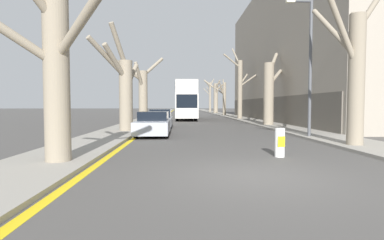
{
  "coord_description": "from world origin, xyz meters",
  "views": [
    {
      "loc": [
        -1.84,
        -7.14,
        1.73
      ],
      "look_at": [
        -0.66,
        23.6,
        0.2
      ],
      "focal_mm": 28.0,
      "sensor_mm": 36.0,
      "label": 1
    }
  ],
  "objects_px": {
    "parked_car_0": "(154,124)",
    "traffic_bollard": "(280,142)",
    "street_tree_left_2": "(142,91)",
    "street_tree_right_5": "(210,95)",
    "street_tree_right_3": "(224,98)",
    "street_tree_left_1": "(124,88)",
    "street_tree_right_0": "(355,68)",
    "street_tree_right_2": "(240,87)",
    "double_decker_bus": "(186,99)",
    "street_tree_right_4": "(216,97)",
    "parked_car_1": "(161,119)",
    "street_tree_left_0": "(55,67)",
    "lamp_post": "(308,60)",
    "street_tree_right_1": "(269,91)"
  },
  "relations": [
    {
      "from": "street_tree_right_1",
      "to": "street_tree_left_0",
      "type": "bearing_deg",
      "value": -124.06
    },
    {
      "from": "street_tree_right_5",
      "to": "parked_car_0",
      "type": "height_order",
      "value": "street_tree_right_5"
    },
    {
      "from": "street_tree_left_1",
      "to": "street_tree_right_4",
      "type": "distance_m",
      "value": 42.76
    },
    {
      "from": "street_tree_right_2",
      "to": "street_tree_right_4",
      "type": "xyz_separation_m",
      "value": [
        -0.04,
        24.53,
        -0.51
      ]
    },
    {
      "from": "street_tree_right_3",
      "to": "street_tree_right_4",
      "type": "xyz_separation_m",
      "value": [
        0.06,
        12.05,
        0.49
      ]
    },
    {
      "from": "parked_car_0",
      "to": "parked_car_1",
      "type": "xyz_separation_m",
      "value": [
        0.0,
        6.0,
        0.01
      ]
    },
    {
      "from": "street_tree_left_0",
      "to": "street_tree_right_2",
      "type": "distance_m",
      "value": 29.38
    },
    {
      "from": "street_tree_left_1",
      "to": "street_tree_right_0",
      "type": "relative_size",
      "value": 0.85
    },
    {
      "from": "street_tree_left_2",
      "to": "street_tree_right_3",
      "type": "distance_m",
      "value": 22.46
    },
    {
      "from": "street_tree_right_3",
      "to": "lamp_post",
      "type": "xyz_separation_m",
      "value": [
        -0.48,
        -33.18,
        1.08
      ]
    },
    {
      "from": "double_decker_bus",
      "to": "traffic_bollard",
      "type": "distance_m",
      "value": 26.24
    },
    {
      "from": "street_tree_left_0",
      "to": "double_decker_bus",
      "type": "height_order",
      "value": "street_tree_left_0"
    },
    {
      "from": "street_tree_right_3",
      "to": "street_tree_right_5",
      "type": "distance_m",
      "value": 24.25
    },
    {
      "from": "street_tree_right_3",
      "to": "parked_car_0",
      "type": "height_order",
      "value": "street_tree_right_3"
    },
    {
      "from": "street_tree_right_3",
      "to": "street_tree_right_0",
      "type": "bearing_deg",
      "value": -89.9
    },
    {
      "from": "street_tree_left_2",
      "to": "street_tree_left_1",
      "type": "bearing_deg",
      "value": -89.42
    },
    {
      "from": "lamp_post",
      "to": "parked_car_1",
      "type": "bearing_deg",
      "value": 135.92
    },
    {
      "from": "street_tree_right_3",
      "to": "lamp_post",
      "type": "bearing_deg",
      "value": -90.82
    },
    {
      "from": "street_tree_right_5",
      "to": "traffic_bollard",
      "type": "relative_size",
      "value": 8.49
    },
    {
      "from": "parked_car_0",
      "to": "street_tree_right_3",
      "type": "bearing_deg",
      "value": 74.64
    },
    {
      "from": "street_tree_left_1",
      "to": "parked_car_0",
      "type": "distance_m",
      "value": 3.53
    },
    {
      "from": "street_tree_left_2",
      "to": "street_tree_right_2",
      "type": "relative_size",
      "value": 0.72
    },
    {
      "from": "street_tree_right_3",
      "to": "parked_car_0",
      "type": "distance_m",
      "value": 32.55
    },
    {
      "from": "street_tree_right_2",
      "to": "double_decker_bus",
      "type": "xyz_separation_m",
      "value": [
        -6.51,
        -0.12,
        -1.46
      ]
    },
    {
      "from": "lamp_post",
      "to": "double_decker_bus",
      "type": "bearing_deg",
      "value": 106.07
    },
    {
      "from": "street_tree_left_2",
      "to": "street_tree_right_5",
      "type": "bearing_deg",
      "value": 76.19
    },
    {
      "from": "street_tree_left_1",
      "to": "parked_car_0",
      "type": "height_order",
      "value": "street_tree_left_1"
    },
    {
      "from": "street_tree_left_0",
      "to": "double_decker_bus",
      "type": "relative_size",
      "value": 0.62
    },
    {
      "from": "street_tree_left_2",
      "to": "parked_car_0",
      "type": "height_order",
      "value": "street_tree_left_2"
    },
    {
      "from": "street_tree_left_0",
      "to": "street_tree_right_5",
      "type": "distance_m",
      "value": 64.94
    },
    {
      "from": "street_tree_right_1",
      "to": "parked_car_0",
      "type": "xyz_separation_m",
      "value": [
        -8.97,
        -7.73,
        -2.27
      ]
    },
    {
      "from": "parked_car_1",
      "to": "street_tree_right_1",
      "type": "bearing_deg",
      "value": 10.9
    },
    {
      "from": "street_tree_left_2",
      "to": "parked_car_1",
      "type": "xyz_separation_m",
      "value": [
        2.12,
        -5.58,
        -2.43
      ]
    },
    {
      "from": "street_tree_right_1",
      "to": "parked_car_0",
      "type": "height_order",
      "value": "street_tree_right_1"
    },
    {
      "from": "street_tree_right_3",
      "to": "parked_car_1",
      "type": "bearing_deg",
      "value": -108.77
    },
    {
      "from": "street_tree_left_0",
      "to": "double_decker_bus",
      "type": "xyz_separation_m",
      "value": [
        4.2,
        27.22,
        -0.29
      ]
    },
    {
      "from": "street_tree_left_0",
      "to": "street_tree_right_4",
      "type": "height_order",
      "value": "street_tree_right_4"
    },
    {
      "from": "street_tree_right_0",
      "to": "street_tree_right_2",
      "type": "bearing_deg",
      "value": 89.9
    },
    {
      "from": "traffic_bollard",
      "to": "street_tree_right_2",
      "type": "bearing_deg",
      "value": 81.63
    },
    {
      "from": "street_tree_left_0",
      "to": "street_tree_left_2",
      "type": "relative_size",
      "value": 0.99
    },
    {
      "from": "street_tree_right_2",
      "to": "street_tree_right_5",
      "type": "distance_m",
      "value": 36.7
    },
    {
      "from": "street_tree_right_2",
      "to": "double_decker_bus",
      "type": "bearing_deg",
      "value": -178.95
    },
    {
      "from": "street_tree_right_0",
      "to": "traffic_bollard",
      "type": "xyz_separation_m",
      "value": [
        -3.8,
        -2.17,
        -2.77
      ]
    },
    {
      "from": "street_tree_right_3",
      "to": "street_tree_right_2",
      "type": "bearing_deg",
      "value": -89.53
    },
    {
      "from": "traffic_bollard",
      "to": "street_tree_right_5",
      "type": "bearing_deg",
      "value": 86.51
    },
    {
      "from": "street_tree_left_2",
      "to": "parked_car_0",
      "type": "distance_m",
      "value": 12.02
    },
    {
      "from": "parked_car_0",
      "to": "traffic_bollard",
      "type": "distance_m",
      "value": 8.78
    },
    {
      "from": "street_tree_right_2",
      "to": "lamp_post",
      "type": "bearing_deg",
      "value": -91.61
    },
    {
      "from": "street_tree_right_0",
      "to": "double_decker_bus",
      "type": "relative_size",
      "value": 0.76
    },
    {
      "from": "street_tree_right_4",
      "to": "street_tree_right_5",
      "type": "distance_m",
      "value": 12.18
    }
  ]
}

